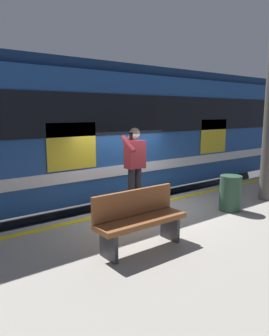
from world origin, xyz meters
TOP-DOWN VIEW (x-y plane):
  - ground_plane at (0.00, 0.00)m, footprint 23.68×23.68m
  - platform at (0.00, 2.33)m, footprint 12.54×4.66m
  - safety_line at (0.00, 0.30)m, footprint 12.29×0.16m
  - track_rail_near at (0.00, -1.17)m, footprint 16.30×0.08m
  - track_rail_far at (0.00, -2.61)m, footprint 16.30×0.08m
  - train_carriage at (-1.05, -1.89)m, footprint 13.05×3.05m
  - passenger at (0.23, 0.45)m, footprint 0.57×0.55m
  - handbag at (0.74, 0.64)m, footprint 0.35×0.32m
  - bench at (1.32, 1.98)m, footprint 1.51×0.44m
  - trash_bin at (-1.42, 1.66)m, footprint 0.46×0.46m

SIDE VIEW (x-z plane):
  - ground_plane at x=0.00m, z-range 0.00..0.00m
  - track_rail_near at x=0.00m, z-range 0.00..0.16m
  - track_rail_far at x=0.00m, z-range 0.00..0.16m
  - platform at x=0.00m, z-range 0.00..0.85m
  - safety_line at x=0.00m, z-range 0.85..0.86m
  - handbag at x=0.74m, z-range 0.84..1.24m
  - trash_bin at x=-1.42m, z-range 0.85..1.61m
  - bench at x=1.32m, z-range 0.89..1.79m
  - passenger at x=0.23m, z-range 1.02..2.79m
  - train_carriage at x=-1.05m, z-range 0.54..4.44m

